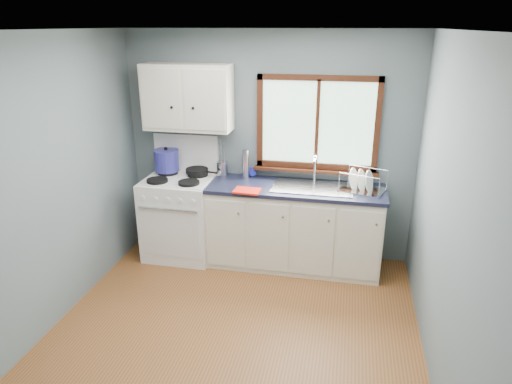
% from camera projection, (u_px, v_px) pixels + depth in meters
% --- Properties ---
extents(floor, '(3.20, 3.60, 0.02)m').
position_uv_depth(floor, '(229.00, 345.00, 3.85)').
color(floor, brown).
rests_on(floor, ground).
extents(ceiling, '(3.20, 3.60, 0.02)m').
position_uv_depth(ceiling, '(221.00, 29.00, 2.98)').
color(ceiling, white).
rests_on(ceiling, wall_back).
extents(wall_back, '(3.20, 0.02, 2.50)m').
position_uv_depth(wall_back, '(268.00, 147.00, 5.07)').
color(wall_back, slate).
rests_on(wall_back, ground).
extents(wall_front, '(3.20, 0.02, 2.50)m').
position_uv_depth(wall_front, '(100.00, 381.00, 1.75)').
color(wall_front, slate).
rests_on(wall_front, ground).
extents(wall_left, '(0.02, 3.60, 2.50)m').
position_uv_depth(wall_left, '(35.00, 192.00, 3.72)').
color(wall_left, slate).
rests_on(wall_left, ground).
extents(wall_right, '(0.02, 3.60, 2.50)m').
position_uv_depth(wall_right, '(453.00, 225.00, 3.11)').
color(wall_right, slate).
rests_on(wall_right, ground).
extents(gas_range, '(0.76, 0.69, 1.36)m').
position_uv_depth(gas_range, '(181.00, 215.00, 5.21)').
color(gas_range, white).
rests_on(gas_range, floor).
extents(base_cabinets, '(1.85, 0.60, 0.88)m').
position_uv_depth(base_cabinets, '(294.00, 230.00, 5.01)').
color(base_cabinets, beige).
rests_on(base_cabinets, floor).
extents(countertop, '(1.89, 0.64, 0.04)m').
position_uv_depth(countertop, '(295.00, 188.00, 4.83)').
color(countertop, black).
rests_on(countertop, base_cabinets).
extents(sink, '(0.84, 0.46, 0.44)m').
position_uv_depth(sink, '(312.00, 193.00, 4.82)').
color(sink, silver).
rests_on(sink, countertop).
extents(window, '(1.36, 0.10, 1.03)m').
position_uv_depth(window, '(317.00, 130.00, 4.86)').
color(window, '#9EC6A8').
rests_on(window, wall_back).
extents(upper_cabinets, '(0.95, 0.35, 0.70)m').
position_uv_depth(upper_cabinets, '(187.00, 97.00, 4.88)').
color(upper_cabinets, beige).
rests_on(upper_cabinets, wall_back).
extents(skillet, '(0.39, 0.28, 0.05)m').
position_uv_depth(skillet, '(197.00, 171.00, 5.13)').
color(skillet, black).
rests_on(skillet, gas_range).
extents(stockpot, '(0.36, 0.36, 0.28)m').
position_uv_depth(stockpot, '(167.00, 160.00, 5.18)').
color(stockpot, navy).
rests_on(stockpot, gas_range).
extents(utensil_crock, '(0.13, 0.13, 0.42)m').
position_uv_depth(utensil_crock, '(222.00, 168.00, 5.16)').
color(utensil_crock, silver).
rests_on(utensil_crock, countertop).
extents(thermos, '(0.09, 0.09, 0.32)m').
position_uv_depth(thermos, '(246.00, 164.00, 5.04)').
color(thermos, silver).
rests_on(thermos, countertop).
extents(soap_bottle, '(0.12, 0.12, 0.24)m').
position_uv_depth(soap_bottle, '(253.00, 167.00, 5.09)').
color(soap_bottle, '#1F28AC').
rests_on(soap_bottle, countertop).
extents(dish_towel, '(0.28, 0.21, 0.02)m').
position_uv_depth(dish_towel, '(247.00, 191.00, 4.68)').
color(dish_towel, red).
rests_on(dish_towel, countertop).
extents(dish_rack, '(0.51, 0.44, 0.23)m').
position_uv_depth(dish_rack, '(362.00, 185.00, 4.70)').
color(dish_rack, silver).
rests_on(dish_rack, countertop).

